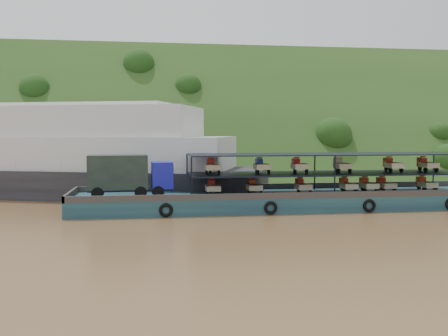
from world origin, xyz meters
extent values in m
plane|color=brown|center=(0.00, 0.00, 0.00)|extent=(160.00, 160.00, 0.00)
cube|color=#1C3714|center=(0.00, 36.00, 0.00)|extent=(140.00, 39.60, 39.60)
cube|color=#122A40|center=(2.71, 0.15, 0.60)|extent=(35.00, 7.00, 1.20)
cube|color=#592D19|center=(2.71, 3.55, 1.45)|extent=(35.00, 0.20, 0.50)
cube|color=#592D19|center=(2.71, -3.25, 1.45)|extent=(35.00, 0.20, 0.50)
cube|color=#592D19|center=(-14.69, 0.15, 1.45)|extent=(0.20, 7.00, 0.50)
torus|color=black|center=(-7.29, -3.40, 0.55)|extent=(1.06, 0.26, 1.06)
torus|color=black|center=(0.71, -3.40, 0.55)|extent=(1.06, 0.26, 1.06)
torus|color=black|center=(8.71, -3.40, 0.55)|extent=(1.06, 0.26, 1.06)
cylinder|color=black|center=(-12.45, -1.48, 1.68)|extent=(0.98, 0.38, 0.96)
cylinder|color=black|center=(-12.55, 0.54, 1.68)|extent=(0.98, 0.38, 0.96)
cylinder|color=black|center=(-9.19, -1.32, 1.68)|extent=(0.98, 0.38, 0.96)
cylinder|color=black|center=(-9.29, 0.70, 1.68)|extent=(0.98, 0.38, 0.96)
cylinder|color=black|center=(-7.84, -1.25, 1.68)|extent=(0.98, 0.38, 0.96)
cylinder|color=black|center=(-7.94, 0.76, 1.68)|extent=(0.98, 0.38, 0.96)
cube|color=black|center=(-10.01, -0.35, 1.82)|extent=(6.63, 2.44, 0.19)
cube|color=#161899|center=(-7.51, -0.22, 2.93)|extent=(1.75, 2.38, 2.11)
cube|color=black|center=(-6.69, -0.18, 3.31)|extent=(0.15, 1.92, 0.86)
cube|color=black|center=(-10.96, -0.40, 3.22)|extent=(4.72, 2.53, 2.69)
cube|color=black|center=(6.21, 0.15, 2.86)|extent=(23.00, 5.00, 0.12)
cube|color=black|center=(6.21, 0.15, 4.50)|extent=(23.00, 5.00, 0.08)
cylinder|color=black|center=(-5.29, -2.35, 2.85)|extent=(0.12, 0.12, 3.30)
cylinder|color=black|center=(-5.29, 2.65, 2.85)|extent=(0.12, 0.12, 3.30)
cylinder|color=black|center=(6.21, -2.35, 2.85)|extent=(0.12, 0.12, 3.30)
cylinder|color=black|center=(6.21, 2.65, 2.85)|extent=(0.12, 0.12, 3.30)
cylinder|color=black|center=(17.71, 2.65, 2.85)|extent=(0.12, 0.12, 3.30)
cylinder|color=black|center=(-3.39, 1.20, 1.46)|extent=(0.12, 0.52, 0.52)
cylinder|color=black|center=(-3.89, -0.60, 1.46)|extent=(0.14, 0.52, 0.52)
cylinder|color=black|center=(-2.89, -0.60, 1.46)|extent=(0.14, 0.52, 0.52)
cube|color=#CDB691|center=(-3.39, -0.25, 1.80)|extent=(1.15, 1.50, 0.44)
cube|color=#B2120B|center=(-3.39, 0.90, 1.98)|extent=(0.55, 0.80, 0.80)
cube|color=#B2120B|center=(-3.39, 0.70, 2.48)|extent=(0.50, 0.10, 0.10)
cylinder|color=black|center=(0.05, 1.20, 1.46)|extent=(0.12, 0.52, 0.52)
cylinder|color=black|center=(-0.45, -0.60, 1.46)|extent=(0.14, 0.52, 0.52)
cylinder|color=black|center=(0.55, -0.60, 1.46)|extent=(0.14, 0.52, 0.52)
cube|color=#C2B589|center=(0.05, -0.25, 1.80)|extent=(1.15, 1.50, 0.44)
cube|color=#AB240B|center=(0.05, 0.90, 1.98)|extent=(0.55, 0.80, 0.80)
cube|color=#AB240B|center=(0.05, 0.70, 2.48)|extent=(0.50, 0.10, 0.10)
cylinder|color=black|center=(4.26, 1.20, 1.46)|extent=(0.12, 0.52, 0.52)
cylinder|color=black|center=(3.76, -0.60, 1.46)|extent=(0.14, 0.52, 0.52)
cylinder|color=black|center=(4.76, -0.60, 1.46)|extent=(0.14, 0.52, 0.52)
cube|color=#CCB590|center=(4.26, -0.25, 1.80)|extent=(1.15, 1.50, 0.44)
cube|color=red|center=(4.26, 0.90, 1.98)|extent=(0.55, 0.80, 0.80)
cube|color=red|center=(4.26, 0.70, 2.48)|extent=(0.50, 0.10, 0.10)
cylinder|color=black|center=(8.24, 1.20, 1.46)|extent=(0.12, 0.52, 0.52)
cylinder|color=black|center=(7.74, -0.60, 1.46)|extent=(0.14, 0.52, 0.52)
cylinder|color=black|center=(8.74, -0.60, 1.46)|extent=(0.14, 0.52, 0.52)
cube|color=beige|center=(8.24, -0.25, 1.80)|extent=(1.15, 1.50, 0.44)
cube|color=#B8260C|center=(8.24, 0.90, 1.98)|extent=(0.55, 0.80, 0.80)
cube|color=#B8260C|center=(8.24, 0.70, 2.48)|extent=(0.50, 0.10, 0.10)
cylinder|color=black|center=(11.70, 1.20, 1.46)|extent=(0.12, 0.52, 0.52)
cylinder|color=black|center=(11.20, -0.60, 1.46)|extent=(0.14, 0.52, 0.52)
cylinder|color=black|center=(12.20, -0.60, 1.46)|extent=(0.14, 0.52, 0.52)
cube|color=tan|center=(11.70, -0.25, 1.80)|extent=(1.15, 1.50, 0.44)
cube|color=red|center=(11.70, 0.90, 1.98)|extent=(0.55, 0.80, 0.80)
cube|color=red|center=(11.70, 0.70, 2.48)|extent=(0.50, 0.10, 0.10)
cylinder|color=black|center=(15.48, 1.20, 1.46)|extent=(0.12, 0.52, 0.52)
cylinder|color=black|center=(14.98, -0.60, 1.46)|extent=(0.14, 0.52, 0.52)
cylinder|color=black|center=(15.98, -0.60, 1.46)|extent=(0.14, 0.52, 0.52)
cube|color=#C8C48D|center=(15.48, -0.25, 1.80)|extent=(1.15, 1.50, 0.44)
cube|color=red|center=(15.48, 0.90, 1.98)|extent=(0.55, 0.80, 0.80)
cube|color=red|center=(15.48, 0.70, 2.48)|extent=(0.50, 0.10, 0.10)
cylinder|color=black|center=(10.10, 1.20, 1.46)|extent=(0.12, 0.52, 0.52)
cylinder|color=black|center=(9.60, -0.60, 1.46)|extent=(0.14, 0.52, 0.52)
cylinder|color=black|center=(10.60, -0.60, 1.46)|extent=(0.14, 0.52, 0.52)
cube|color=beige|center=(10.10, -0.25, 1.80)|extent=(1.15, 1.50, 0.44)
cube|color=#B8260C|center=(10.10, 0.90, 1.98)|extent=(0.55, 0.80, 0.80)
cube|color=#B8260C|center=(10.10, 0.70, 2.48)|extent=(0.50, 0.10, 0.10)
cylinder|color=black|center=(-3.44, 1.20, 3.18)|extent=(0.12, 0.52, 0.52)
cylinder|color=black|center=(-3.94, -0.60, 3.18)|extent=(0.14, 0.52, 0.52)
cylinder|color=black|center=(-2.94, -0.60, 3.18)|extent=(0.14, 0.52, 0.52)
cube|color=#C3B48A|center=(-3.44, -0.25, 3.52)|extent=(1.15, 1.50, 0.44)
cube|color=red|center=(-3.44, 0.90, 3.70)|extent=(0.55, 0.80, 0.80)
cube|color=red|center=(-3.44, 0.70, 4.20)|extent=(0.50, 0.10, 0.10)
cylinder|color=black|center=(0.69, 1.20, 3.18)|extent=(0.12, 0.52, 0.52)
cylinder|color=black|center=(0.19, -0.60, 3.18)|extent=(0.14, 0.52, 0.52)
cylinder|color=black|center=(1.19, -0.60, 3.18)|extent=(0.14, 0.52, 0.52)
cube|color=beige|center=(0.69, -0.25, 3.52)|extent=(1.15, 1.50, 0.44)
cube|color=navy|center=(0.69, 0.90, 3.70)|extent=(0.55, 0.80, 0.80)
cube|color=navy|center=(0.69, 0.70, 4.20)|extent=(0.50, 0.10, 0.10)
cylinder|color=black|center=(3.92, 1.20, 3.18)|extent=(0.12, 0.52, 0.52)
cylinder|color=black|center=(3.42, -0.60, 3.18)|extent=(0.14, 0.52, 0.52)
cylinder|color=black|center=(4.42, -0.60, 3.18)|extent=(0.14, 0.52, 0.52)
cube|color=beige|center=(3.92, -0.25, 3.52)|extent=(1.15, 1.50, 0.44)
cube|color=red|center=(3.92, 0.90, 3.70)|extent=(0.55, 0.80, 0.80)
cube|color=red|center=(3.92, 0.70, 4.20)|extent=(0.50, 0.10, 0.10)
cylinder|color=black|center=(7.68, 1.20, 3.18)|extent=(0.12, 0.52, 0.52)
cylinder|color=black|center=(7.18, -0.60, 3.18)|extent=(0.14, 0.52, 0.52)
cylinder|color=black|center=(8.18, -0.60, 3.18)|extent=(0.14, 0.52, 0.52)
cube|color=tan|center=(7.68, -0.25, 3.52)|extent=(1.15, 1.50, 0.44)
cube|color=beige|center=(7.68, 0.90, 3.70)|extent=(0.55, 0.80, 0.80)
cube|color=beige|center=(7.68, 0.70, 4.20)|extent=(0.50, 0.10, 0.10)
cylinder|color=black|center=(12.30, 1.20, 3.18)|extent=(0.12, 0.52, 0.52)
cylinder|color=black|center=(11.80, -0.60, 3.18)|extent=(0.14, 0.52, 0.52)
cylinder|color=black|center=(12.80, -0.60, 3.18)|extent=(0.14, 0.52, 0.52)
cube|color=beige|center=(12.30, -0.25, 3.52)|extent=(1.15, 1.50, 0.44)
cube|color=red|center=(12.30, 0.90, 3.70)|extent=(0.55, 0.80, 0.80)
cube|color=red|center=(12.30, 0.70, 4.20)|extent=(0.50, 0.10, 0.10)
cylinder|color=black|center=(15.52, 1.20, 3.18)|extent=(0.12, 0.52, 0.52)
cylinder|color=black|center=(15.02, -0.60, 3.18)|extent=(0.14, 0.52, 0.52)
cylinder|color=black|center=(16.02, -0.60, 3.18)|extent=(0.14, 0.52, 0.52)
cube|color=beige|center=(15.52, -0.25, 3.52)|extent=(1.15, 1.50, 0.44)
cube|color=#B91D0C|center=(15.52, 0.90, 3.70)|extent=(0.55, 0.80, 0.80)
cube|color=#B91D0C|center=(15.52, 0.70, 4.20)|extent=(0.50, 0.10, 0.10)
cube|color=black|center=(-19.33, 13.27, 1.36)|extent=(46.66, 25.40, 2.73)
cube|color=silver|center=(-19.33, 13.27, 4.32)|extent=(39.84, 22.13, 3.18)
cube|color=silver|center=(-19.33, 13.27, 7.38)|extent=(33.03, 18.85, 2.95)
cube|color=silver|center=(-19.33, 13.27, 9.03)|extent=(28.36, 16.31, 0.34)
camera|label=1|loc=(-8.25, -40.45, 6.34)|focal=40.00mm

